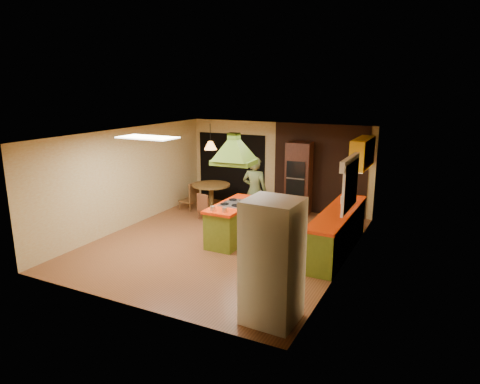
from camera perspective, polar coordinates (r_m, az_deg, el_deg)
The scene contains 21 objects.
ground at distance 9.93m, azimuth -2.10°, elevation -6.71°, with size 6.50×6.50×0.00m, color brown.
room_walls at distance 9.55m, azimuth -2.17°, elevation 0.32°, with size 5.50×6.50×6.50m.
ceiling_plane at distance 9.34m, azimuth -2.24°, elevation 7.79°, with size 6.50×6.50×0.00m, color silver.
brick_panel at distance 12.03m, azimuth 10.56°, elevation 2.96°, with size 2.64×0.03×2.50m, color #381E14.
nook_opening at distance 13.07m, azimuth -1.14°, elevation 3.18°, with size 2.20×0.03×2.10m, color black.
right_counter at distance 9.47m, azimuth 12.85°, elevation -5.13°, with size 0.62×3.05×0.92m.
upper_cabinets at distance 10.62m, azimuth 16.02°, elevation 5.03°, with size 0.34×1.40×0.70m, color yellow.
window_right at distance 8.89m, azimuth 14.53°, elevation 2.27°, with size 0.12×1.35×1.06m.
fluor_panel at distance 8.95m, azimuth -12.23°, elevation 7.12°, with size 1.20×0.60×0.03m, color white.
kitchen_island at distance 9.90m, azimuth -0.78°, elevation -3.99°, with size 0.72×1.78×0.91m.
range_hood at distance 9.49m, azimuth -0.81°, elevation 6.42°, with size 0.95×0.71×0.78m.
man at distance 10.87m, azimuth 1.97°, elevation 0.09°, with size 0.65×0.43×1.79m, color #414C28.
refrigerator at distance 6.47m, azimuth 4.33°, elevation -9.25°, with size 0.79×0.75×1.92m, color white.
wall_oven at distance 11.95m, azimuth 7.86°, elevation 1.81°, with size 0.70×0.64×2.02m.
dining_table at distance 12.15m, azimuth -3.86°, elevation -0.03°, with size 1.07×1.07×0.80m.
chair_left at distance 12.47m, azimuth -6.85°, elevation -0.50°, with size 0.44×0.44×0.81m, color brown, non-canonical shape.
chair_near at distance 11.54m, azimuth -4.40°, elevation -1.86°, with size 0.40×0.40×0.72m, color brown, non-canonical shape.
pendant_lamp at distance 11.89m, azimuth -3.96°, elevation 6.22°, with size 0.35×0.35×0.23m, color #FF9E3F.
canister_large at distance 10.23m, azimuth 14.08°, elevation -0.44°, with size 0.15×0.15×0.22m, color #FFF3CD.
canister_medium at distance 9.90m, azimuth 13.60°, elevation -1.05°, with size 0.12×0.12×0.17m, color #EEE5BF.
canister_small at distance 10.06m, azimuth 13.83°, elevation -0.80°, with size 0.13×0.13×0.17m, color #FAEEC9.
Camera 1 is at (4.47, -8.13, 3.52)m, focal length 32.00 mm.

